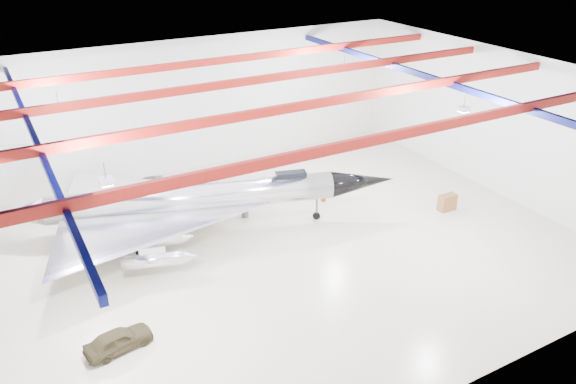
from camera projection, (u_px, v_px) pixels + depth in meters
floor at (262, 251)px, 36.44m from camera, size 40.00×40.00×0.00m
wall_back at (178, 108)px, 45.80m from camera, size 40.00×0.00×40.00m
wall_right at (495, 121)px, 42.76m from camera, size 0.00×30.00×30.00m
ceiling at (258, 85)px, 31.61m from camera, size 40.00×40.00×0.00m
ceiling_structure at (259, 96)px, 31.91m from camera, size 39.50×29.50×1.08m
jet_aircraft at (194, 201)px, 37.62m from camera, size 25.83×18.85×7.22m
jeep at (118, 340)px, 27.87m from camera, size 3.58×1.93×1.16m
desk at (447, 202)px, 41.28m from camera, size 1.35×0.69×1.23m
toolbox_red at (198, 202)px, 42.36m from camera, size 0.54×0.49×0.30m
engine_drum at (245, 213)px, 40.54m from camera, size 0.61×0.61×0.48m
crate_small at (167, 226)px, 39.00m from camera, size 0.53×0.49×0.30m
tool_chest at (323, 199)px, 42.83m from camera, size 0.45×0.45×0.34m
oil_barrel at (199, 220)px, 39.83m from camera, size 0.56×0.46×0.36m
spares_box at (215, 202)px, 42.37m from camera, size 0.47×0.47×0.34m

